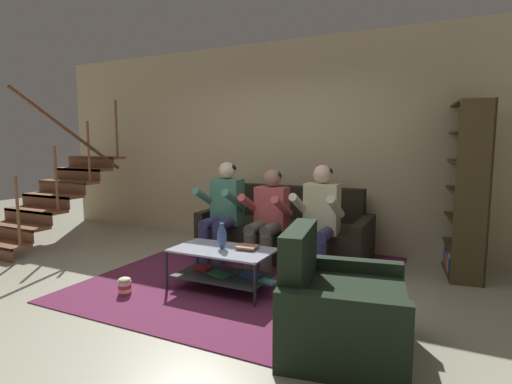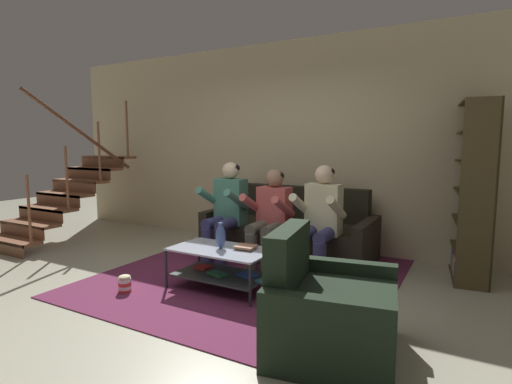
{
  "view_description": "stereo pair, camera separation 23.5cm",
  "coord_description": "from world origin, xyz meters",
  "px_view_note": "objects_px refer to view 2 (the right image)",
  "views": [
    {
      "loc": [
        2.07,
        -2.94,
        1.47
      ],
      "look_at": [
        0.24,
        0.84,
        0.96
      ],
      "focal_mm": 28.0,
      "sensor_mm": 36.0,
      "label": 1
    },
    {
      "loc": [
        2.28,
        -2.83,
        1.47
      ],
      "look_at": [
        0.24,
        0.84,
        0.96
      ],
      "focal_mm": 28.0,
      "sensor_mm": 36.0,
      "label": 2
    }
  ],
  "objects_px": {
    "couch": "(289,234)",
    "person_seated_middle": "(270,215)",
    "person_seated_right": "(320,216)",
    "armchair": "(329,312)",
    "person_seated_left": "(226,208)",
    "book_stack": "(246,247)",
    "coffee_table": "(222,263)",
    "bookshelf": "(476,207)",
    "vase": "(221,236)",
    "popcorn_tub": "(125,284)"
  },
  "relations": [
    {
      "from": "couch",
      "to": "person_seated_right",
      "type": "bearing_deg",
      "value": -41.91
    },
    {
      "from": "vase",
      "to": "popcorn_tub",
      "type": "distance_m",
      "value": 1.06
    },
    {
      "from": "person_seated_right",
      "to": "book_stack",
      "type": "relative_size",
      "value": 5.78
    },
    {
      "from": "popcorn_tub",
      "to": "coffee_table",
      "type": "bearing_deg",
      "value": 35.22
    },
    {
      "from": "couch",
      "to": "person_seated_right",
      "type": "xyz_separation_m",
      "value": [
        0.62,
        -0.55,
        0.38
      ]
    },
    {
      "from": "person_seated_right",
      "to": "coffee_table",
      "type": "height_order",
      "value": "person_seated_right"
    },
    {
      "from": "book_stack",
      "to": "popcorn_tub",
      "type": "relative_size",
      "value": 1.19
    },
    {
      "from": "person_seated_left",
      "to": "armchair",
      "type": "height_order",
      "value": "person_seated_left"
    },
    {
      "from": "couch",
      "to": "coffee_table",
      "type": "relative_size",
      "value": 1.93
    },
    {
      "from": "couch",
      "to": "person_seated_middle",
      "type": "height_order",
      "value": "person_seated_middle"
    },
    {
      "from": "person_seated_left",
      "to": "book_stack",
      "type": "distance_m",
      "value": 1.07
    },
    {
      "from": "vase",
      "to": "person_seated_right",
      "type": "bearing_deg",
      "value": 48.45
    },
    {
      "from": "couch",
      "to": "person_seated_middle",
      "type": "relative_size",
      "value": 1.84
    },
    {
      "from": "coffee_table",
      "to": "vase",
      "type": "bearing_deg",
      "value": 170.98
    },
    {
      "from": "person_seated_middle",
      "to": "vase",
      "type": "distance_m",
      "value": 0.85
    },
    {
      "from": "person_seated_left",
      "to": "armchair",
      "type": "xyz_separation_m",
      "value": [
        1.85,
        -1.49,
        -0.39
      ]
    },
    {
      "from": "person_seated_right",
      "to": "couch",
      "type": "bearing_deg",
      "value": 138.09
    },
    {
      "from": "couch",
      "to": "book_stack",
      "type": "distance_m",
      "value": 1.31
    },
    {
      "from": "person_seated_right",
      "to": "book_stack",
      "type": "height_order",
      "value": "person_seated_right"
    },
    {
      "from": "person_seated_left",
      "to": "vase",
      "type": "xyz_separation_m",
      "value": [
        0.49,
        -0.84,
        -0.14
      ]
    },
    {
      "from": "book_stack",
      "to": "couch",
      "type": "bearing_deg",
      "value": 94.75
    },
    {
      "from": "vase",
      "to": "person_seated_middle",
      "type": "bearing_deg",
      "value": 81.19
    },
    {
      "from": "bookshelf",
      "to": "book_stack",
      "type": "bearing_deg",
      "value": -142.13
    },
    {
      "from": "armchair",
      "to": "popcorn_tub",
      "type": "distance_m",
      "value": 2.14
    },
    {
      "from": "book_stack",
      "to": "coffee_table",
      "type": "bearing_deg",
      "value": -155.93
    },
    {
      "from": "person_seated_middle",
      "to": "popcorn_tub",
      "type": "relative_size",
      "value": 6.52
    },
    {
      "from": "bookshelf",
      "to": "armchair",
      "type": "bearing_deg",
      "value": -110.7
    },
    {
      "from": "person_seated_left",
      "to": "armchair",
      "type": "distance_m",
      "value": 2.41
    },
    {
      "from": "couch",
      "to": "person_seated_right",
      "type": "relative_size",
      "value": 1.74
    },
    {
      "from": "person_seated_left",
      "to": "person_seated_right",
      "type": "height_order",
      "value": "person_seated_left"
    },
    {
      "from": "person_seated_right",
      "to": "coffee_table",
      "type": "relative_size",
      "value": 1.11
    },
    {
      "from": "bookshelf",
      "to": "popcorn_tub",
      "type": "bearing_deg",
      "value": -143.71
    },
    {
      "from": "couch",
      "to": "person_seated_left",
      "type": "distance_m",
      "value": 0.91
    },
    {
      "from": "bookshelf",
      "to": "coffee_table",
      "type": "bearing_deg",
      "value": -143.33
    },
    {
      "from": "couch",
      "to": "bookshelf",
      "type": "height_order",
      "value": "bookshelf"
    },
    {
      "from": "coffee_table",
      "to": "bookshelf",
      "type": "bearing_deg",
      "value": 36.67
    },
    {
      "from": "person_seated_left",
      "to": "vase",
      "type": "relative_size",
      "value": 4.72
    },
    {
      "from": "vase",
      "to": "armchair",
      "type": "height_order",
      "value": "armchair"
    },
    {
      "from": "person_seated_right",
      "to": "bookshelf",
      "type": "height_order",
      "value": "bookshelf"
    },
    {
      "from": "person_seated_middle",
      "to": "bookshelf",
      "type": "xyz_separation_m",
      "value": [
        2.1,
        0.81,
        0.14
      ]
    },
    {
      "from": "person_seated_middle",
      "to": "armchair",
      "type": "height_order",
      "value": "person_seated_middle"
    },
    {
      "from": "person_seated_right",
      "to": "armchair",
      "type": "relative_size",
      "value": 1.17
    },
    {
      "from": "armchair",
      "to": "vase",
      "type": "bearing_deg",
      "value": 154.37
    },
    {
      "from": "popcorn_tub",
      "to": "person_seated_left",
      "type": "bearing_deg",
      "value": 78.46
    },
    {
      "from": "person_seated_left",
      "to": "popcorn_tub",
      "type": "relative_size",
      "value": 6.92
    },
    {
      "from": "person_seated_right",
      "to": "popcorn_tub",
      "type": "xyz_separation_m",
      "value": [
        -1.52,
        -1.4,
        -0.59
      ]
    },
    {
      "from": "couch",
      "to": "person_seated_right",
      "type": "height_order",
      "value": "person_seated_right"
    },
    {
      "from": "person_seated_left",
      "to": "bookshelf",
      "type": "xyz_separation_m",
      "value": [
        2.71,
        0.8,
        0.1
      ]
    },
    {
      "from": "person_seated_left",
      "to": "bookshelf",
      "type": "distance_m",
      "value": 2.83
    },
    {
      "from": "vase",
      "to": "coffee_table",
      "type": "bearing_deg",
      "value": -9.02
    }
  ]
}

